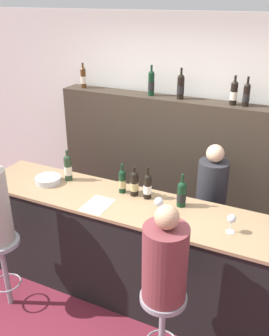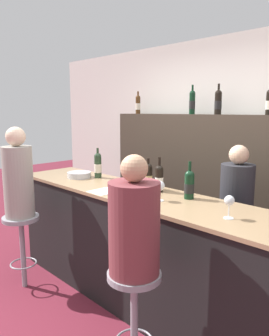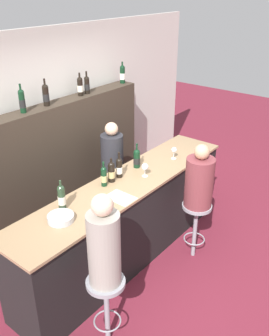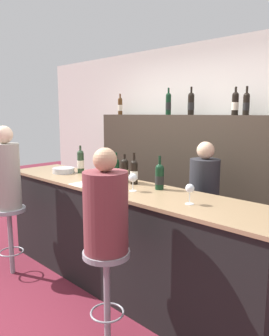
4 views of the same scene
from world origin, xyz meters
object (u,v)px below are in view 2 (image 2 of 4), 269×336
wine_bottle_counter_3 (159,178)px  guest_seated_right (134,224)px  bar_stool_right (134,297)px  wine_bottle_counter_2 (148,176)px  wine_bottle_backbar_2 (218,102)px  bartender (235,230)px  wine_glass_0 (160,186)px  wine_bottle_counter_1 (138,175)px  wine_glass_1 (229,202)px  guest_seated_left (18,177)px  wine_bottle_backbar_1 (192,102)px  metal_bowl (79,175)px  wine_bottle_backbar_0 (138,104)px  wine_bottle_counter_4 (189,184)px  bar_stool_left (22,233)px  wine_bottle_counter_0 (98,165)px

wine_bottle_counter_3 → guest_seated_right: (0.48, -0.78, -0.11)m
bar_stool_right → wine_bottle_counter_2: bearing=128.0°
wine_bottle_backbar_2 → bartender: size_ratio=0.23×
wine_glass_0 → wine_bottle_counter_1: bearing=154.3°
wine_glass_1 → wine_glass_0: bearing=-180.0°
wine_bottle_counter_2 → wine_glass_0: size_ratio=1.77×
guest_seated_right → wine_bottle_counter_3: bearing=121.4°
wine_bottle_counter_3 → wine_glass_1: size_ratio=1.96×
guest_seated_left → wine_bottle_counter_3: bearing=35.2°
wine_bottle_backbar_1 → metal_bowl: bearing=-115.5°
wine_bottle_backbar_1 → wine_bottle_counter_1: bearing=-80.7°
metal_bowl → wine_bottle_backbar_0: bearing=104.4°
wine_bottle_backbar_1 → guest_seated_right: 2.22m
bar_stool_right → wine_glass_1: bearing=59.4°
wine_bottle_counter_4 → wine_glass_1: size_ratio=1.95×
wine_bottle_counter_2 → bar_stool_left: wine_bottle_counter_2 is taller
bartender → metal_bowl: bearing=-155.7°
wine_bottle_backbar_1 → metal_bowl: (-0.58, -1.21, -0.78)m
bartender → wine_glass_0: bearing=-109.8°
bar_stool_right → wine_bottle_backbar_1: bearing=116.2°
wine_bottle_backbar_0 → bartender: bearing=-16.8°
bar_stool_left → wine_bottle_counter_3: bearing=35.2°
wine_glass_1 → wine_bottle_counter_4: bearing=155.6°
guest_seated_right → wine_glass_0: bearing=116.3°
wine_bottle_backbar_0 → wine_glass_0: 2.11m
wine_glass_0 → bar_stool_left: wine_glass_0 is taller
wine_glass_0 → bartender: 0.94m
wine_bottle_backbar_0 → guest_seated_right: size_ratio=0.39×
wine_bottle_counter_3 → wine_bottle_backbar_2: bearing=94.9°
wine_bottle_counter_0 → wine_bottle_backbar_0: bearing=113.2°
bar_stool_left → guest_seated_left: bearing=90.0°
wine_bottle_backbar_0 → bar_stool_left: bearing=-83.2°
wine_bottle_backbar_2 → wine_glass_0: size_ratio=2.04×
wine_bottle_counter_2 → wine_bottle_backbar_2: bearing=87.7°
wine_bottle_counter_4 → wine_bottle_counter_0: bearing=-180.0°
wine_bottle_counter_2 → wine_bottle_backbar_0: size_ratio=0.96×
wine_glass_1 → bar_stool_left: bearing=-163.7°
wine_bottle_counter_2 → wine_bottle_backbar_0: 1.74m
wine_bottle_counter_1 → guest_seated_left: (-0.85, -0.78, -0.04)m
wine_bottle_backbar_1 → bartender: size_ratio=0.23×
metal_bowl → wine_bottle_counter_2: bearing=9.1°
wine_bottle_counter_3 → wine_bottle_counter_2: bearing=180.0°
wine_bottle_counter_3 → wine_bottle_counter_4: (0.33, 0.00, -0.00)m
wine_bottle_counter_3 → wine_bottle_backbar_0: 1.84m
wine_bottle_counter_2 → wine_bottle_backbar_2: (0.04, 1.07, 0.68)m
guest_seated_left → guest_seated_right: (1.59, -0.00, -0.07)m
metal_bowl → bar_stool_right: size_ratio=0.34×
wine_bottle_backbar_2 → bartender: (0.56, -0.54, -1.18)m
wine_bottle_counter_4 → guest_seated_right: bearing=-79.0°
wine_glass_1 → bar_stool_right: bearing=-120.6°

